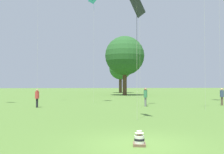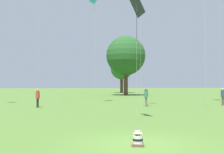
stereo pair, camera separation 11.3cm
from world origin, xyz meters
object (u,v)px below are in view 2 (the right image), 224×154
(person_standing_5, at_px, (38,97))
(person_standing_3, at_px, (146,95))
(kite_8, at_px, (137,6))
(seated_toddler, at_px, (138,140))
(person_standing_2, at_px, (146,95))
(kite_5, at_px, (95,1))
(distant_tree_0, at_px, (126,56))
(distant_tree_1, at_px, (122,68))
(person_standing_1, at_px, (223,95))

(person_standing_5, bearing_deg, person_standing_3, 126.91)
(person_standing_5, relative_size, kite_8, 0.22)
(seated_toddler, bearing_deg, person_standing_2, 86.88)
(person_standing_3, xyz_separation_m, person_standing_5, (-10.55, 0.08, -0.07))
(person_standing_5, xyz_separation_m, kite_5, (5.65, 5.44, 11.17))
(person_standing_5, height_order, distant_tree_0, distant_tree_0)
(kite_8, relative_size, distant_tree_0, 0.66)
(person_standing_5, relative_size, distant_tree_1, 0.19)
(person_standing_3, distance_m, kite_8, 11.70)
(seated_toddler, distance_m, person_standing_2, 18.23)
(person_standing_2, bearing_deg, distant_tree_0, -137.07)
(person_standing_5, distance_m, kite_5, 13.65)
(distant_tree_0, bearing_deg, person_standing_5, -115.92)
(person_standing_1, bearing_deg, kite_5, -120.82)
(person_standing_1, relative_size, kite_8, 0.23)
(person_standing_1, relative_size, person_standing_2, 0.98)
(person_standing_1, bearing_deg, distant_tree_0, -176.81)
(distant_tree_1, bearing_deg, distant_tree_0, -95.41)
(person_standing_3, height_order, kite_8, kite_8)
(distant_tree_1, bearing_deg, person_standing_5, -108.70)
(person_standing_5, bearing_deg, kite_5, 171.27)
(seated_toddler, relative_size, distant_tree_0, 0.05)
(person_standing_1, bearing_deg, person_standing_3, -96.81)
(person_standing_3, relative_size, distant_tree_0, 0.15)
(person_standing_3, height_order, distant_tree_0, distant_tree_0)
(person_standing_2, height_order, person_standing_3, same)
(distant_tree_0, distance_m, distant_tree_1, 16.17)
(seated_toddler, bearing_deg, person_standing_5, 122.44)
(person_standing_2, height_order, kite_5, kite_5)
(seated_toddler, bearing_deg, kite_5, 103.17)
(person_standing_2, relative_size, person_standing_5, 1.05)
(person_standing_2, distance_m, kite_5, 12.99)
(seated_toddler, bearing_deg, kite_8, 90.08)
(kite_8, bearing_deg, person_standing_1, -8.98)
(person_standing_1, bearing_deg, distant_tree_1, 176.32)
(seated_toddler, distance_m, person_standing_5, 17.60)
(kite_8, bearing_deg, person_standing_3, 22.37)
(person_standing_2, relative_size, distant_tree_1, 0.20)
(person_standing_1, distance_m, person_standing_3, 8.34)
(kite_5, bearing_deg, person_standing_5, 31.80)
(seated_toddler, xyz_separation_m, person_standing_2, (4.60, 17.62, 0.89))
(person_standing_3, distance_m, kite_5, 13.33)
(person_standing_2, distance_m, distant_tree_1, 41.78)
(person_standing_5, xyz_separation_m, distant_tree_0, (12.86, 26.47, 6.94))
(person_standing_1, height_order, distant_tree_0, distant_tree_0)
(person_standing_1, bearing_deg, seated_toddler, -46.70)
(distant_tree_0, bearing_deg, seated_toddler, -98.73)
(distant_tree_0, xyz_separation_m, distant_tree_1, (1.52, 16.02, -1.58))
(kite_5, height_order, kite_8, kite_5)
(seated_toddler, distance_m, person_standing_3, 16.91)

